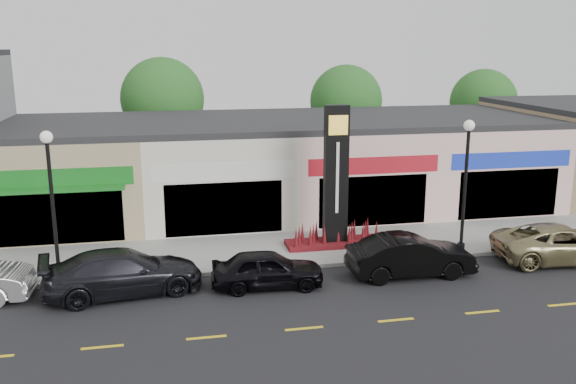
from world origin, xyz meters
name	(u,v)px	position (x,y,z in m)	size (l,w,h in m)	color
ground	(285,291)	(0.00, 0.00, 0.00)	(120.00, 120.00, 0.00)	black
sidewalk	(265,250)	(0.00, 4.35, 0.07)	(52.00, 4.30, 0.15)	gray
curb	(275,269)	(0.00, 2.10, 0.07)	(52.00, 0.20, 0.15)	gray
shop_beige	(74,171)	(-8.50, 11.46, 2.40)	(7.00, 10.85, 4.80)	tan
shop_cream	(214,166)	(-1.50, 11.47, 2.40)	(7.00, 10.01, 4.80)	beige
shop_pink_w	(343,161)	(5.50, 11.47, 2.40)	(7.00, 10.01, 4.80)	#C79D97
shop_pink_e	(462,156)	(12.50, 11.47, 2.40)	(7.00, 10.01, 4.80)	#C79D97
shop_tan	(573,148)	(19.50, 11.48, 2.65)	(7.00, 10.01, 5.30)	#917054
tree_rear_west	(163,99)	(-4.00, 19.50, 5.22)	(5.20, 5.20, 7.83)	#382619
tree_rear_mid	(346,101)	(8.00, 19.50, 4.88)	(4.80, 4.80, 7.29)	#382619
tree_rear_east	(483,102)	(18.00, 19.50, 4.63)	(4.60, 4.60, 6.94)	#382619
lamp_west_near	(51,191)	(-8.00, 2.50, 3.48)	(0.44, 0.44, 5.47)	black
lamp_east_near	(466,173)	(8.00, 2.50, 3.48)	(0.44, 0.44, 5.47)	black
pylon_sign	(336,197)	(3.00, 4.20, 2.27)	(4.20, 1.30, 6.00)	#550E10
car_dark_sedan	(123,272)	(-5.60, 0.92, 0.79)	(5.45, 2.22, 1.58)	black
car_black_sedan	(267,269)	(-0.55, 0.51, 0.69)	(4.03, 1.62, 1.37)	black
car_black_conv	(411,256)	(4.94, 0.56, 0.79)	(4.77, 1.66, 1.57)	black
car_gold_suv	(562,243)	(11.55, 0.87, 0.75)	(5.39, 2.49, 1.50)	#948B5E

